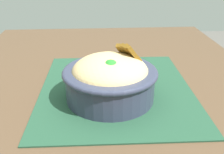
# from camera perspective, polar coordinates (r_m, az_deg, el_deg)

# --- Properties ---
(table) EXTENTS (1.06, 0.80, 0.72)m
(table) POSITION_cam_1_polar(r_m,az_deg,el_deg) (0.69, -0.75, -7.31)
(table) COLOR #4C3826
(table) RESTS_ON ground_plane
(placemat) EXTENTS (0.40, 0.35, 0.00)m
(placemat) POSITION_cam_1_polar(r_m,az_deg,el_deg) (0.62, 0.87, -2.50)
(placemat) COLOR #1E422D
(placemat) RESTS_ON table
(bowl) EXTENTS (0.22, 0.22, 0.12)m
(bowl) POSITION_cam_1_polar(r_m,az_deg,el_deg) (0.56, 0.02, -0.17)
(bowl) COLOR #2D3347
(bowl) RESTS_ON placemat
(fork) EXTENTS (0.02, 0.12, 0.00)m
(fork) POSITION_cam_1_polar(r_m,az_deg,el_deg) (0.71, -0.85, 1.45)
(fork) COLOR silver
(fork) RESTS_ON placemat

